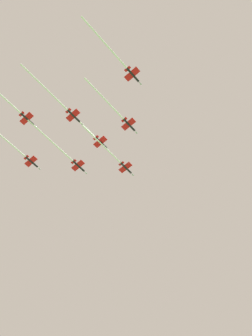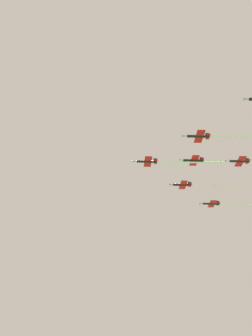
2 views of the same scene
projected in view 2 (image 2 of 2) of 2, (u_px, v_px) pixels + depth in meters
jet_lead at (168, 162)px, 144.14m from camera, size 34.59×21.22×2.23m
jet_port_inner at (225, 137)px, 129.25m from camera, size 36.61×22.42×2.23m
jet_starboard_inner at (200, 185)px, 159.49m from camera, size 33.57×20.61×2.23m
jet_port_outer at (212, 161)px, 145.21m from camera, size 32.08×19.73×2.23m
jet_center_rear at (229, 204)px, 174.95m from camera, size 35.26×21.61×2.23m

